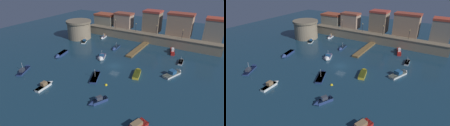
% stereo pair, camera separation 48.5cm
% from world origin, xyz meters
% --- Properties ---
extents(ground_plane, '(135.68, 135.68, 0.00)m').
position_xyz_m(ground_plane, '(0.00, 0.00, 0.00)').
color(ground_plane, '#19384C').
extents(quay_wall, '(52.58, 3.47, 3.48)m').
position_xyz_m(quay_wall, '(0.00, 24.20, 1.75)').
color(quay_wall, gray).
rests_on(quay_wall, ground).
extents(old_town_backdrop, '(51.01, 6.14, 8.29)m').
position_xyz_m(old_town_backdrop, '(0.91, 28.26, 6.84)').
color(old_town_backdrop, gray).
rests_on(old_town_backdrop, ground).
extents(fortress_tower, '(10.00, 10.00, 7.17)m').
position_xyz_m(fortress_tower, '(-25.17, 14.98, 3.64)').
color(fortress_tower, gray).
rests_on(fortress_tower, ground).
extents(pier_dock, '(2.07, 15.31, 0.70)m').
position_xyz_m(pier_dock, '(0.95, 14.96, 0.29)').
color(pier_dock, brown).
rests_on(pier_dock, ground).
extents(quay_lamp_0, '(0.32, 0.32, 3.68)m').
position_xyz_m(quay_lamp_0, '(-13.52, 24.20, 5.90)').
color(quay_lamp_0, black).
rests_on(quay_lamp_0, quay_wall).
extents(quay_lamp_1, '(0.32, 0.32, 3.24)m').
position_xyz_m(quay_lamp_1, '(-4.35, 24.20, 5.65)').
color(quay_lamp_1, black).
rests_on(quay_lamp_1, quay_wall).
extents(quay_lamp_2, '(0.32, 0.32, 3.54)m').
position_xyz_m(quay_lamp_2, '(3.89, 24.20, 5.83)').
color(quay_lamp_2, black).
rests_on(quay_lamp_2, quay_wall).
extents(quay_lamp_3, '(0.32, 0.32, 3.25)m').
position_xyz_m(quay_lamp_3, '(13.17, 24.20, 5.65)').
color(quay_lamp_3, black).
rests_on(quay_lamp_3, quay_wall).
extents(moored_boat_0, '(4.18, 6.32, 3.18)m').
position_xyz_m(moored_boat_0, '(-19.85, -14.69, 0.33)').
color(moored_boat_0, navy).
rests_on(moored_boat_0, ground).
extents(moored_boat_1, '(1.83, 4.71, 2.35)m').
position_xyz_m(moored_boat_1, '(-16.62, 19.69, 0.42)').
color(moored_boat_1, white).
rests_on(moored_boat_1, ground).
extents(moored_boat_2, '(2.97, 6.57, 1.55)m').
position_xyz_m(moored_boat_2, '(-18.59, -2.60, 0.43)').
color(moored_boat_2, navy).
rests_on(moored_boat_2, ground).
extents(moored_boat_4, '(2.81, 5.86, 1.48)m').
position_xyz_m(moored_boat_4, '(7.64, -1.08, 0.43)').
color(moored_boat_4, gold).
rests_on(moored_boat_4, ground).
extents(moored_boat_5, '(1.45, 5.13, 1.74)m').
position_xyz_m(moored_boat_5, '(-8.42, -17.63, 0.47)').
color(moored_boat_5, white).
rests_on(moored_boat_5, ground).
extents(moored_boat_6, '(1.47, 4.69, 2.55)m').
position_xyz_m(moored_boat_6, '(15.99, 12.36, 0.29)').
color(moored_boat_6, white).
rests_on(moored_boat_6, ground).
extents(moored_boat_7, '(4.09, 6.88, 3.13)m').
position_xyz_m(moored_boat_7, '(-1.12, -7.44, 0.31)').
color(moored_boat_7, navy).
rests_on(moored_boat_7, ground).
extents(moored_boat_8, '(2.97, 4.51, 1.62)m').
position_xyz_m(moored_boat_8, '(-20.33, 12.05, 0.34)').
color(moored_boat_8, white).
rests_on(moored_boat_8, ground).
extents(moored_boat_9, '(3.50, 5.17, 3.06)m').
position_xyz_m(moored_boat_9, '(-5.95, 2.24, 0.42)').
color(moored_boat_9, silver).
rests_on(moored_boat_9, ground).
extents(moored_boat_10, '(2.19, 5.68, 2.55)m').
position_xyz_m(moored_boat_10, '(-6.48, 11.72, 0.26)').
color(moored_boat_10, navy).
rests_on(moored_boat_10, ground).
extents(moored_boat_11, '(3.05, 6.87, 2.28)m').
position_xyz_m(moored_boat_11, '(11.67, 19.05, 0.55)').
color(moored_boat_11, red).
rests_on(moored_boat_11, ground).
extents(moored_boat_12, '(2.98, 4.38, 1.64)m').
position_xyz_m(moored_boat_12, '(5.49, -16.33, 0.51)').
color(moored_boat_12, navy).
rests_on(moored_boat_12, ground).
extents(moored_boat_13, '(4.27, 6.90, 2.08)m').
position_xyz_m(moored_boat_13, '(16.07, 3.77, 0.44)').
color(moored_boat_13, silver).
rests_on(moored_boat_13, ground).
extents(mooring_buoy_0, '(0.69, 0.69, 0.69)m').
position_xyz_m(mooring_buoy_0, '(3.36, -9.80, 0.00)').
color(mooring_buoy_0, yellow).
rests_on(mooring_buoy_0, ground).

